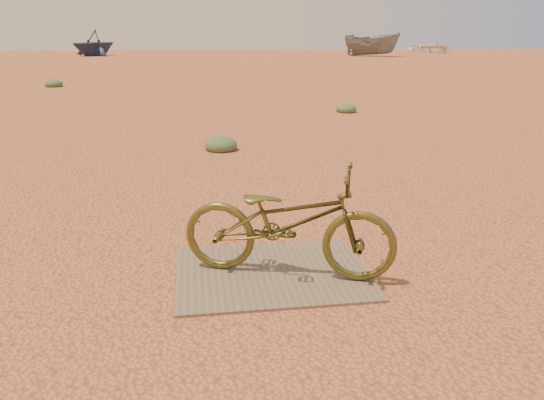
{
  "coord_description": "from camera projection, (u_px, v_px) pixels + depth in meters",
  "views": [
    {
      "loc": [
        -0.62,
        -3.88,
        1.88
      ],
      "look_at": [
        -0.05,
        0.02,
        0.63
      ],
      "focal_mm": 35.0,
      "sensor_mm": 36.0,
      "label": 1
    }
  ],
  "objects": [
    {
      "name": "ground",
      "position": [
        279.0,
        275.0,
        4.32
      ],
      "size": [
        120.0,
        120.0,
        0.0
      ],
      "primitive_type": "plane",
      "color": "#D27A4A",
      "rests_on": "ground"
    },
    {
      "name": "plywood_board",
      "position": [
        272.0,
        273.0,
        4.33
      ],
      "size": [
        1.55,
        1.21,
        0.02
      ],
      "primitive_type": "cube",
      "color": "#71614D",
      "rests_on": "ground"
    },
    {
      "name": "bicycle",
      "position": [
        288.0,
        222.0,
        4.16
      ],
      "size": [
        1.79,
        1.12,
        0.89
      ],
      "primitive_type": "imported",
      "rotation": [
        0.0,
        0.0,
        1.23
      ],
      "color": "brown",
      "rests_on": "plywood_board"
    },
    {
      "name": "boat_far_left",
      "position": [
        93.0,
        43.0,
        44.88
      ],
      "size": [
        5.41,
        5.45,
        2.17
      ],
      "primitive_type": "imported",
      "rotation": [
        0.0,
        0.0,
        -0.73
      ],
      "color": "navy",
      "rests_on": "ground"
    },
    {
      "name": "boat_mid_right",
      "position": [
        371.0,
        45.0,
        44.41
      ],
      "size": [
        4.95,
        4.57,
        1.9
      ],
      "primitive_type": "imported",
      "rotation": [
        0.0,
        0.0,
        0.87
      ],
      "color": "slate",
      "rests_on": "ground"
    },
    {
      "name": "boat_far_right",
      "position": [
        432.0,
        47.0,
        52.83
      ],
      "size": [
        4.6,
        5.75,
        1.06
      ],
      "primitive_type": "imported",
      "rotation": [
        0.0,
        0.0,
        0.2
      ],
      "color": "silver",
      "rests_on": "ground"
    },
    {
      "name": "kale_a",
      "position": [
        221.0,
        150.0,
        8.91
      ],
      "size": [
        0.55,
        0.55,
        0.3
      ],
      "primitive_type": "ellipsoid",
      "color": "#5C754D",
      "rests_on": "ground"
    },
    {
      "name": "kale_b",
      "position": [
        346.0,
        112.0,
        13.17
      ],
      "size": [
        0.51,
        0.51,
        0.28
      ],
      "primitive_type": "ellipsoid",
      "color": "#5C754D",
      "rests_on": "ground"
    },
    {
      "name": "kale_c",
      "position": [
        54.0,
        87.0,
        19.37
      ],
      "size": [
        0.65,
        0.65,
        0.35
      ],
      "primitive_type": "ellipsoid",
      "color": "#5C754D",
      "rests_on": "ground"
    }
  ]
}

